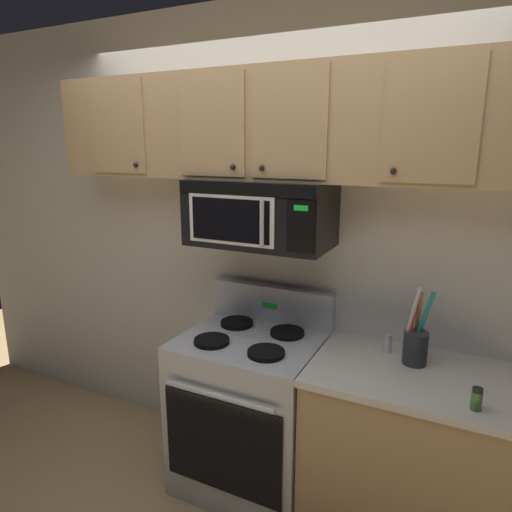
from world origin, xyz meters
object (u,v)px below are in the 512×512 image
Objects in this scene: spice_jar at (477,399)px; stove_range at (251,409)px; utensil_crock_charcoal at (416,343)px; salt_shaker at (388,344)px; over_range_microwave at (260,213)px.

stove_range is at bearing 169.27° from spice_jar.
utensil_crock_charcoal is (0.84, 0.09, 0.54)m from stove_range.
stove_range is 11.98× the size of spice_jar.
salt_shaker is (0.70, 0.15, 0.48)m from stove_range.
stove_range reaches higher than spice_jar.
stove_range is 0.87m from salt_shaker.
utensil_crock_charcoal is 0.16m from salt_shaker.
spice_jar is at bearing -10.73° from stove_range.
spice_jar is (1.12, -0.33, -0.63)m from over_range_microwave.
utensil_crock_charcoal is (0.84, -0.02, -0.57)m from over_range_microwave.
utensil_crock_charcoal is at bearing -1.66° from over_range_microwave.
utensil_crock_charcoal is 4.18× the size of spice_jar.
utensil_crock_charcoal reaches higher than spice_jar.
stove_range is 1.00m from utensil_crock_charcoal.
spice_jar is at bearing -47.81° from utensil_crock_charcoal.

